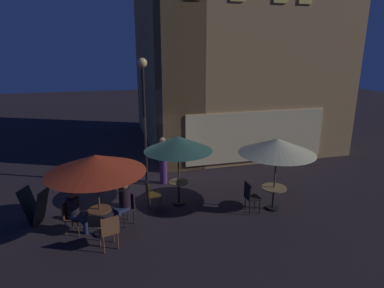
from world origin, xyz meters
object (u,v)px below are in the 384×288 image
(patio_umbrella_0, at_px, (178,144))
(patron_standing_2, at_px, (163,160))
(cafe_chair_2, at_px, (109,229))
(patron_seated_0, at_px, (123,202))
(patron_seated_1, at_px, (75,210))
(cafe_chair_3, at_px, (128,205))
(patio_umbrella_1, at_px, (277,146))
(patio_umbrella_2, at_px, (96,164))
(cafe_table_0, at_px, (179,189))
(cafe_chair_1, at_px, (250,195))
(cafe_chair_4, at_px, (71,214))
(menu_sandwich_board, at_px, (35,206))
(cafe_table_1, at_px, (274,193))
(cafe_chair_0, at_px, (151,193))
(street_lamp_near_corner, at_px, (144,100))
(cafe_table_2, at_px, (100,218))

(patio_umbrella_0, bearing_deg, patron_standing_2, 95.15)
(cafe_chair_2, xyz_separation_m, patron_seated_0, (0.42, 1.13, 0.15))
(patron_seated_1, bearing_deg, cafe_chair_3, 29.96)
(patron_standing_2, bearing_deg, cafe_chair_3, 104.70)
(patio_umbrella_1, xyz_separation_m, patio_umbrella_2, (-5.10, -0.13, -0.03))
(cafe_table_0, xyz_separation_m, patio_umbrella_1, (2.71, -1.10, 1.51))
(cafe_table_0, xyz_separation_m, patron_seated_0, (-1.76, -0.86, 0.20))
(cafe_chair_1, bearing_deg, cafe_chair_4, 177.47)
(menu_sandwich_board, height_order, cafe_chair_1, menu_sandwich_board)
(patio_umbrella_2, bearing_deg, cafe_chair_4, 157.34)
(patron_seated_0, bearing_deg, cafe_table_1, 147.01)
(cafe_table_1, relative_size, cafe_chair_1, 0.80)
(cafe_chair_0, height_order, patron_standing_2, patron_standing_2)
(cafe_table_0, height_order, patio_umbrella_2, patio_umbrella_2)
(cafe_table_0, height_order, cafe_chair_1, cafe_chair_1)
(patron_seated_0, bearing_deg, cafe_table_0, 176.12)
(cafe_table_1, distance_m, patio_umbrella_2, 5.30)
(patio_umbrella_0, relative_size, cafe_chair_4, 2.47)
(cafe_table_1, bearing_deg, patio_umbrella_1, -135.00)
(street_lamp_near_corner, xyz_separation_m, cafe_chair_0, (-0.11, -1.89, -2.56))
(cafe_table_0, distance_m, cafe_table_1, 2.92)
(cafe_table_1, bearing_deg, cafe_chair_0, 163.91)
(cafe_table_1, distance_m, cafe_table_2, 5.10)
(street_lamp_near_corner, bearing_deg, patron_seated_0, -110.24)
(patio_umbrella_0, relative_size, cafe_chair_0, 2.64)
(cafe_table_1, relative_size, patron_seated_0, 0.60)
(street_lamp_near_corner, bearing_deg, cafe_table_0, -67.17)
(cafe_table_0, relative_size, cafe_chair_0, 0.90)
(cafe_chair_0, xyz_separation_m, patron_standing_2, (0.72, 1.86, 0.37))
(menu_sandwich_board, distance_m, cafe_chair_4, 1.29)
(menu_sandwich_board, relative_size, cafe_table_2, 1.36)
(cafe_table_1, height_order, patron_seated_0, patron_seated_0)
(cafe_chair_2, bearing_deg, cafe_table_2, -0.00)
(patio_umbrella_1, distance_m, cafe_chair_3, 4.60)
(patio_umbrella_2, xyz_separation_m, cafe_chair_1, (4.32, 0.12, -1.42))
(cafe_chair_3, bearing_deg, cafe_table_0, 175.82)
(cafe_chair_0, distance_m, patron_seated_1, 2.32)
(cafe_table_2, distance_m, cafe_chair_0, 1.91)
(cafe_chair_4, bearing_deg, cafe_chair_1, 20.49)
(patio_umbrella_0, bearing_deg, cafe_chair_0, -176.04)
(menu_sandwich_board, xyz_separation_m, patio_umbrella_0, (4.15, 0.10, 1.47))
(cafe_chair_1, height_order, cafe_chair_2, cafe_chair_1)
(cafe_chair_4, height_order, patron_seated_0, patron_seated_0)
(cafe_table_0, distance_m, cafe_chair_2, 2.95)
(patron_seated_0, relative_size, patron_standing_2, 0.72)
(patio_umbrella_1, height_order, patio_umbrella_2, patio_umbrella_1)
(cafe_table_0, height_order, patio_umbrella_1, patio_umbrella_1)
(patio_umbrella_1, bearing_deg, patron_seated_0, 177.01)
(cafe_chair_0, bearing_deg, patron_seated_1, -160.87)
(patron_seated_1, bearing_deg, patron_standing_2, 66.83)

